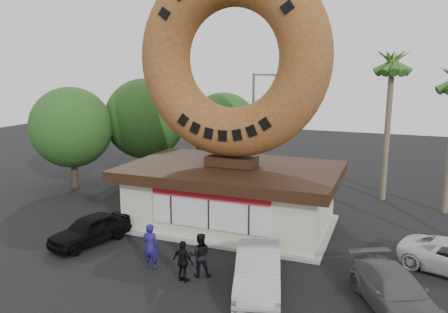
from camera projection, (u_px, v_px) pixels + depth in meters
ground at (181, 271)px, 18.28m from camera, size 90.00×90.00×0.00m
donut_shop at (231, 194)px, 23.39m from camera, size 11.20×7.20×3.80m
giant_donut at (232, 58)px, 22.00m from camera, size 10.10×2.57×10.10m
tree_west at (145, 119)px, 32.62m from camera, size 6.00×6.00×7.65m
tree_mid at (223, 127)px, 32.60m from camera, size 5.20×5.20×6.63m
tree_far at (71, 127)px, 30.28m from camera, size 5.60×5.60×7.14m
palm_near at (392, 67)px, 26.71m from camera, size 2.60×2.60×9.75m
street_lamp at (255, 121)px, 32.66m from camera, size 2.11×0.20×8.00m
person_left at (151, 246)px, 18.40m from camera, size 0.79×0.58×1.99m
person_center at (200, 255)px, 17.72m from camera, size 1.09×0.98×1.83m
person_right at (183, 262)px, 17.26m from camera, size 1.07×0.64×1.70m
car_black at (90, 229)px, 21.13m from camera, size 2.75×4.42×1.41m
car_silver at (258, 270)px, 16.66m from camera, size 2.85×5.02×1.56m
car_grey at (395, 291)px, 15.30m from camera, size 3.83×5.06×1.37m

